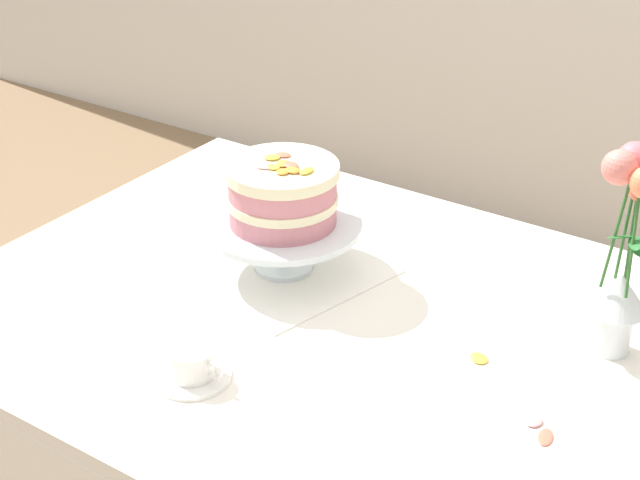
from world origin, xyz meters
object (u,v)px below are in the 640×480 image
dining_table (342,367)px  cake_stand (283,230)px  teacup (192,366)px  layer_cake (282,193)px  flower_vase (625,254)px

dining_table → cake_stand: cake_stand is taller
dining_table → teacup: bearing=-113.3°
dining_table → teacup: (-0.11, -0.26, 0.11)m
cake_stand → layer_cake: (0.00, -0.00, 0.07)m
cake_stand → layer_cake: bearing=-22.5°
dining_table → teacup: teacup is taller
dining_table → flower_vase: 0.52m
cake_stand → flower_vase: size_ratio=0.81×
dining_table → cake_stand: (-0.19, 0.09, 0.17)m
dining_table → flower_vase: (0.40, 0.18, 0.27)m
flower_vase → teacup: (-0.51, -0.44, -0.16)m
layer_cake → flower_vase: bearing=7.9°
dining_table → layer_cake: 0.33m
flower_vase → teacup: size_ratio=2.90×
flower_vase → teacup: bearing=-139.7°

